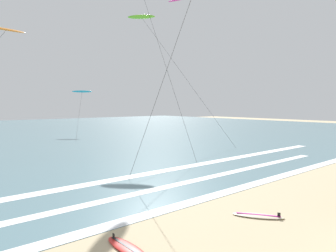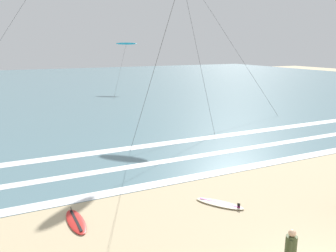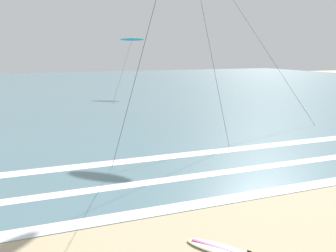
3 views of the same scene
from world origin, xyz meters
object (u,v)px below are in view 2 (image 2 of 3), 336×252
Objects in this scene: surfer_right_near at (291,251)px; surfboard_near_water at (76,221)px; kite_cyan_far_left at (126,44)px; surfboard_foreground_flat at (220,203)px.

surfboard_near_water is at bearing 128.89° from surfer_right_near.
surfboard_foreground_flat is at bearing -103.62° from kite_cyan_far_left.
surfer_right_near is 0.15× the size of kite_cyan_far_left.
surfboard_foreground_flat is 40.77m from kite_cyan_far_left.
surfer_right_near reaches higher than surfboard_foreground_flat.
surfboard_near_water is 0.20× the size of kite_cyan_far_left.
surfboard_foreground_flat and surfboard_near_water have the same top height.
surfboard_near_water is 41.46m from kite_cyan_far_left.
kite_cyan_far_left reaches higher than surfer_right_near.
surfer_right_near is at bearing -51.11° from surfboard_near_water.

